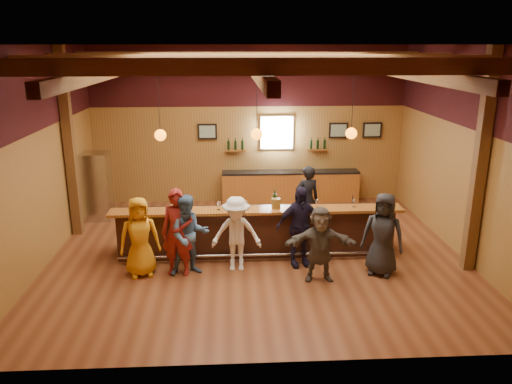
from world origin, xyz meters
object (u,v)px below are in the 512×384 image
stainless_fridge (97,186)px  customer_navy (299,227)px  customer_redvest (177,233)px  customer_dark (383,234)px  bar_counter (257,229)px  back_bar_cabinet (290,187)px  customer_brown (320,244)px  bottle_a (275,200)px  customer_orange (140,237)px  customer_white (236,234)px  customer_denim (189,235)px  bartender (307,199)px  ice_bucket (276,203)px

stainless_fridge → customer_navy: stainless_fridge is taller
customer_redvest → customer_dark: size_ratio=1.05×
bar_counter → back_bar_cabinet: size_ratio=1.57×
customer_brown → customer_dark: size_ratio=0.89×
customer_dark → customer_redvest: bearing=-156.7°
customer_brown → bottle_a: size_ratio=3.94×
customer_orange → customer_white: size_ratio=1.04×
customer_dark → stainless_fridge: bearing=176.6°
bar_counter → back_bar_cabinet: bar_counter is taller
customer_denim → bartender: 3.51m
customer_white → bottle_a: (0.85, 0.76, 0.47)m
bar_counter → customer_redvest: 2.01m
stainless_fridge → customer_redvest: bearing=-55.1°
customer_orange → customer_brown: size_ratio=1.08×
customer_denim → bartender: (2.72, 2.22, 0.01)m
back_bar_cabinet → customer_navy: customer_navy is taller
customer_redvest → customer_brown: (2.80, -0.42, -0.14)m
customer_denim → customer_orange: bearing=167.8°
stainless_fridge → ice_bucket: bearing=-31.2°
customer_orange → back_bar_cabinet: bearing=38.1°
bar_counter → customer_white: customer_white is taller
customer_denim → customer_white: bearing=-2.4°
bartender → bottle_a: bartender is taller
customer_navy → customer_brown: 0.77m
customer_orange → stainless_fridge: bearing=101.7°
ice_bucket → customer_orange: bearing=-164.2°
customer_brown → customer_navy: bearing=116.1°
customer_orange → customer_denim: customer_denim is taller
customer_brown → customer_dark: bearing=10.8°
customer_orange → customer_denim: size_ratio=0.98×
back_bar_cabinet → ice_bucket: ice_bucket is taller
back_bar_cabinet → bartender: bearing=-87.4°
customer_redvest → ice_bucket: (2.05, 0.80, 0.32)m
customer_white → bartender: (1.77, 2.07, 0.06)m
customer_redvest → customer_dark: 4.11m
stainless_fridge → customer_orange: size_ratio=1.10×
customer_orange → bartender: size_ratio=0.97×
customer_orange → customer_brown: (3.56, -0.42, -0.06)m
customer_brown → customer_denim: bearing=172.9°
customer_denim → customer_navy: size_ratio=0.97×
bar_counter → customer_dark: 2.79m
customer_white → customer_navy: customer_navy is taller
customer_dark → customer_brown: bearing=-144.7°
customer_brown → bartender: 2.64m
customer_dark → bottle_a: (-2.07, 1.12, 0.41)m
customer_redvest → customer_white: (1.18, 0.14, -0.11)m
bar_counter → customer_brown: bearing=-52.5°
bar_counter → ice_bucket: size_ratio=29.59×
customer_redvest → bartender: 3.69m
bar_counter → ice_bucket: (0.39, -0.28, 0.69)m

